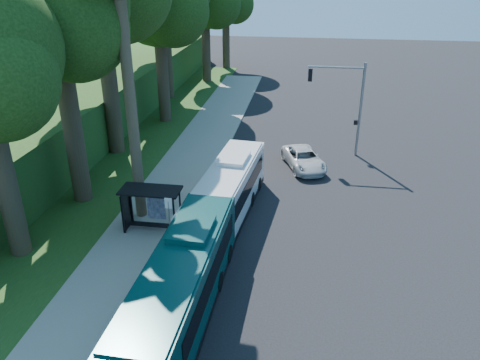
% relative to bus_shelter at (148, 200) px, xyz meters
% --- Properties ---
extents(ground, '(140.00, 140.00, 0.00)m').
position_rel_bus_shelter_xyz_m(ground, '(7.26, 2.86, -1.81)').
color(ground, black).
rests_on(ground, ground).
extents(sidewalk, '(4.50, 70.00, 0.12)m').
position_rel_bus_shelter_xyz_m(sidewalk, '(-0.04, 2.86, -1.75)').
color(sidewalk, gray).
rests_on(sidewalk, ground).
extents(red_curb, '(0.25, 30.00, 0.13)m').
position_rel_bus_shelter_xyz_m(red_curb, '(2.26, -1.14, -1.74)').
color(red_curb, '#9D2311').
rests_on(red_curb, ground).
extents(grass_verge, '(8.00, 70.00, 0.06)m').
position_rel_bus_shelter_xyz_m(grass_verge, '(-5.74, 7.86, -1.78)').
color(grass_verge, '#234719').
rests_on(grass_verge, ground).
extents(bus_shelter, '(3.20, 1.51, 2.55)m').
position_rel_bus_shelter_xyz_m(bus_shelter, '(0.00, 0.00, 0.00)').
color(bus_shelter, black).
rests_on(bus_shelter, ground).
extents(stop_sign_pole, '(0.35, 0.06, 3.17)m').
position_rel_bus_shelter_xyz_m(stop_sign_pole, '(1.86, -2.14, 0.28)').
color(stop_sign_pole, gray).
rests_on(stop_sign_pole, ground).
extents(traffic_signal_pole, '(4.10, 0.30, 7.00)m').
position_rel_bus_shelter_xyz_m(traffic_signal_pole, '(11.04, 12.86, 2.62)').
color(traffic_signal_pole, gray).
rests_on(traffic_signal_pole, ground).
extents(hillside_backdrop, '(24.00, 60.00, 8.80)m').
position_rel_bus_shelter_xyz_m(hillside_backdrop, '(-19.04, 17.96, 0.63)').
color(hillside_backdrop, '#234719').
rests_on(hillside_backdrop, ground).
extents(tree_0, '(8.40, 8.00, 15.70)m').
position_rel_bus_shelter_xyz_m(tree_0, '(-5.14, 2.84, 9.40)').
color(tree_0, '#382B1E').
rests_on(tree_0, ground).
extents(tree_2, '(8.82, 8.40, 15.12)m').
position_rel_bus_shelter_xyz_m(tree_2, '(-4.64, 18.84, 8.67)').
color(tree_2, '#382B1E').
rests_on(tree_2, ground).
extents(white_bus, '(3.23, 10.93, 3.21)m').
position_rel_bus_shelter_xyz_m(white_bus, '(3.99, 1.82, -0.24)').
color(white_bus, silver).
rests_on(white_bus, ground).
extents(teal_bus, '(2.64, 11.16, 3.31)m').
position_rel_bus_shelter_xyz_m(teal_bus, '(3.62, -6.46, -0.19)').
color(teal_bus, '#0A3735').
rests_on(teal_bus, ground).
extents(pickup, '(3.70, 5.28, 1.34)m').
position_rel_bus_shelter_xyz_m(pickup, '(8.18, 9.84, -1.14)').
color(pickup, beige).
rests_on(pickup, ground).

